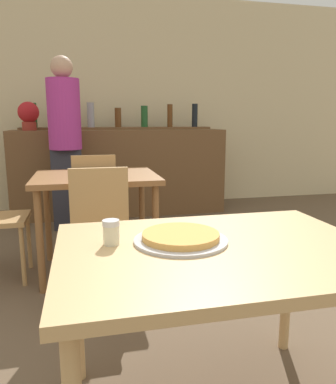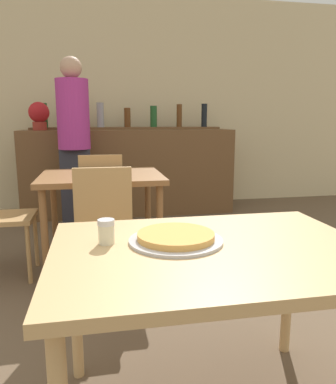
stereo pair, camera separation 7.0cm
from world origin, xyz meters
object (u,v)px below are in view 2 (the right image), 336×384
(chair_far_side_back, at_px, (101,193))
(potted_plant, at_px, (39,114))
(person_standing, at_px, (74,137))
(pizza_tray, at_px, (176,238))
(cheese_shaker, at_px, (106,231))
(chair_far_side_front, at_px, (104,225))

(chair_far_side_back, relative_size, potted_plant, 2.68)
(potted_plant, bearing_deg, chair_far_side_back, -61.41)
(person_standing, xyz_separation_m, potted_plant, (-0.42, 0.53, 0.24))
(person_standing, bearing_deg, chair_far_side_back, -69.99)
(chair_far_side_back, distance_m, pizza_tray, 2.14)
(potted_plant, bearing_deg, cheese_shaker, -78.61)
(chair_far_side_front, height_order, cheese_shaker, chair_far_side_front)
(chair_far_side_back, height_order, cheese_shaker, chair_far_side_back)
(pizza_tray, relative_size, person_standing, 0.20)
(cheese_shaker, height_order, person_standing, person_standing)
(chair_far_side_back, height_order, person_standing, person_standing)
(chair_far_side_front, xyz_separation_m, chair_far_side_back, (0.00, 1.10, 0.00))
(chair_far_side_front, xyz_separation_m, cheese_shaker, (-0.01, -0.99, 0.26))
(potted_plant, bearing_deg, pizza_tray, -74.56)
(pizza_tray, xyz_separation_m, potted_plant, (-0.93, 3.36, 0.50))
(person_standing, bearing_deg, cheese_shaker, -84.84)
(pizza_tray, xyz_separation_m, cheese_shaker, (-0.26, 0.03, 0.03))
(chair_far_side_back, relative_size, person_standing, 0.48)
(pizza_tray, distance_m, cheese_shaker, 0.26)
(chair_far_side_front, xyz_separation_m, potted_plant, (-0.68, 2.34, 0.72))
(cheese_shaker, bearing_deg, chair_far_side_front, 89.63)
(chair_far_side_front, xyz_separation_m, person_standing, (-0.26, 1.81, 0.48))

